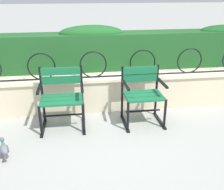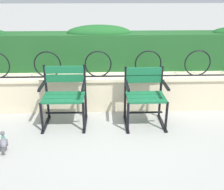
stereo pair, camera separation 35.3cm
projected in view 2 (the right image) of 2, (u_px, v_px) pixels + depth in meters
name	position (u px, v px, depth m)	size (l,w,h in m)	color
ground_plane	(112.00, 135.00, 3.63)	(60.00, 60.00, 0.00)	#9E9E99
stone_wall	(110.00, 92.00, 4.35)	(8.21, 0.41, 0.57)	beige
iron_arch_fence	(100.00, 66.00, 4.09)	(7.65, 0.02, 0.42)	black
hedge_row	(108.00, 49.00, 4.49)	(8.04, 0.47, 0.74)	#1E5123
park_chair_left	(64.00, 94.00, 3.80)	(0.62, 0.53, 0.85)	#19663D
park_chair_right	(145.00, 94.00, 3.81)	(0.59, 0.53, 0.82)	#19663D
pigeon_near_chairs	(4.00, 143.00, 3.25)	(0.16, 0.28, 0.22)	slate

